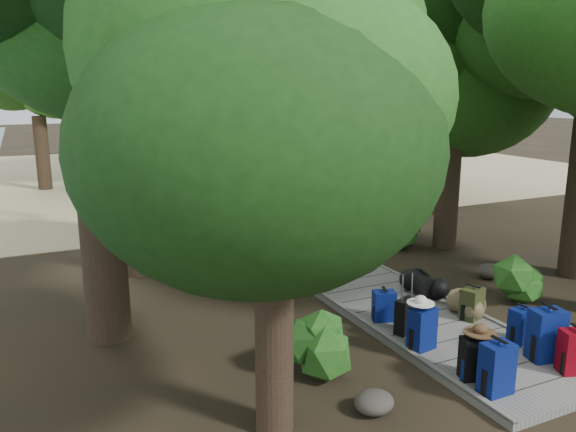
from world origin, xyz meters
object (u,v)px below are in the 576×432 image
duffel_right_khaki (466,304)px  sun_lounger (291,185)px  backpack_left_c (422,326)px  suitcase_on_boardwalk (406,316)px  kayak (124,194)px  backpack_right_c (522,324)px  backpack_left_d (384,304)px  duffel_right_black (424,284)px  backpack_left_b (474,356)px  lone_suitcase_on_sand (232,197)px  backpack_left_a (497,366)px  backpack_right_b (547,332)px  backpack_right_d (472,302)px  backpack_right_a (574,349)px

duffel_right_khaki → sun_lounger: 12.38m
backpack_left_c → suitcase_on_boardwalk: bearing=67.8°
backpack_left_c → kayak: 14.13m
sun_lounger → backpack_right_c: bearing=-84.6°
kayak → sun_lounger: 6.10m
backpack_left_d → duffel_right_khaki: bearing=5.1°
backpack_left_c → backpack_right_c: (1.47, -0.47, -0.05)m
duffel_right_black → kayak: 12.69m
backpack_left_b → suitcase_on_boardwalk: bearing=105.3°
duffel_right_khaki → sun_lounger: (2.58, 12.10, -0.01)m
backpack_left_c → lone_suitcase_on_sand: 11.06m
backpack_left_a → backpack_right_b: bearing=15.6°
backpack_right_c → duffel_right_black: size_ratio=0.91×
backpack_left_b → backpack_left_c: 0.99m
backpack_right_b → suitcase_on_boardwalk: backpack_right_b is taller
backpack_left_d → backpack_right_d: size_ratio=0.95×
backpack_right_a → kayak: size_ratio=0.19×
duffel_right_black → duffel_right_khaki: bearing=-71.9°
backpack_left_b → lone_suitcase_on_sand: (1.00, 12.00, -0.07)m
backpack_right_b → sun_lounger: backpack_right_b is taller
suitcase_on_boardwalk → backpack_left_b: bearing=-111.4°
backpack_left_a → duffel_right_khaki: (1.45, 2.10, -0.19)m
backpack_right_a → backpack_right_d: backpack_right_a is taller
kayak → sun_lounger: bearing=-30.6°
backpack_right_c → backpack_left_d: bearing=127.5°
backpack_left_a → backpack_left_c: backpack_left_a is taller
suitcase_on_boardwalk → lone_suitcase_on_sand: (0.94, 10.48, -0.04)m
backpack_left_b → suitcase_on_boardwalk: size_ratio=1.14×
kayak → backpack_right_b: bearing=-97.3°
backpack_right_a → lone_suitcase_on_sand: backpack_right_a is taller
kayak → sun_lounger: sun_lounger is taller
backpack_right_a → sun_lounger: bearing=99.1°
lone_suitcase_on_sand → backpack_left_a: bearing=-96.9°
backpack_left_d → backpack_right_d: 1.46m
lone_suitcase_on_sand → duffel_right_black: bearing=-89.9°
backpack_left_c → backpack_left_b: bearing=-96.5°
backpack_right_a → duffel_right_black: (0.06, 3.18, -0.13)m
lone_suitcase_on_sand → kayak: bearing=132.5°
backpack_left_d → backpack_right_c: (1.36, -1.56, 0.02)m
kayak → backpack_right_c: bearing=-96.4°
duffel_right_black → backpack_right_c: bearing=-74.7°
suitcase_on_boardwalk → duffel_right_khaki: bearing=-11.6°
backpack_left_a → backpack_right_d: size_ratio=1.27×
backpack_right_a → backpack_right_c: backpack_right_a is taller
duffel_right_khaki → duffel_right_black: 1.03m
backpack_right_d → kayak: 13.88m
duffel_right_khaki → backpack_left_d: bearing=147.3°
backpack_left_b → duffel_right_khaki: 2.24m
duffel_right_black → sun_lounger: (2.65, 11.07, -0.03)m
backpack_left_d → backpack_right_b: 2.44m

